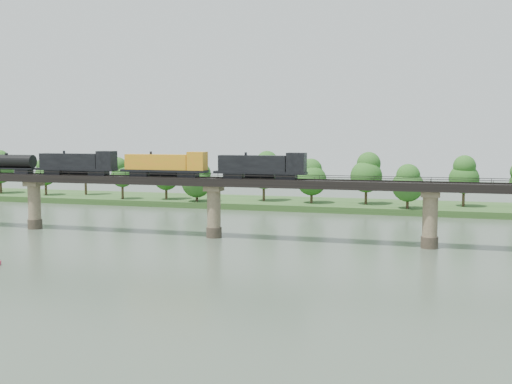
# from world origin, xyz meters

# --- Properties ---
(ground) EXTENTS (400.00, 400.00, 0.00)m
(ground) POSITION_xyz_m (0.00, 0.00, 0.00)
(ground) COLOR #344233
(ground) RESTS_ON ground
(far_bank) EXTENTS (300.00, 24.00, 1.60)m
(far_bank) POSITION_xyz_m (0.00, 85.00, 0.80)
(far_bank) COLOR #26471C
(far_bank) RESTS_ON ground
(bridge) EXTENTS (236.00, 30.00, 11.50)m
(bridge) POSITION_xyz_m (0.00, 30.00, 5.46)
(bridge) COLOR #473A2D
(bridge) RESTS_ON ground
(bridge_superstructure) EXTENTS (220.00, 4.90, 0.75)m
(bridge_superstructure) POSITION_xyz_m (0.00, 30.00, 11.79)
(bridge_superstructure) COLOR black
(bridge_superstructure) RESTS_ON bridge
(far_treeline) EXTENTS (289.06, 17.54, 13.60)m
(far_treeline) POSITION_xyz_m (-8.21, 80.52, 8.83)
(far_treeline) COLOR #382619
(far_treeline) RESTS_ON far_bank
(freight_train) EXTENTS (71.45, 2.78, 4.92)m
(freight_train) POSITION_xyz_m (-16.62, 30.00, 13.85)
(freight_train) COLOR black
(freight_train) RESTS_ON bridge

